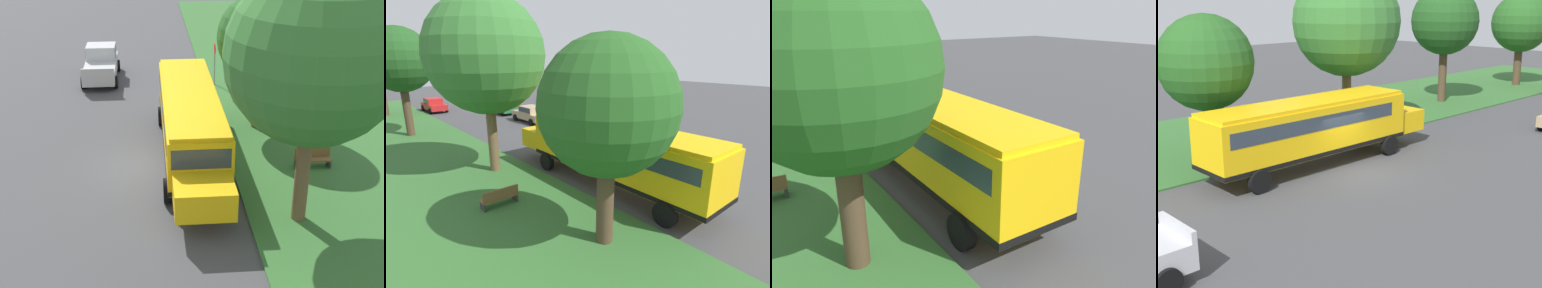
# 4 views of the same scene
# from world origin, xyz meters

# --- Properties ---
(ground_plane) EXTENTS (120.00, 120.00, 0.00)m
(ground_plane) POSITION_xyz_m (0.00, 0.00, 0.00)
(ground_plane) COLOR #424244
(grass_verge) EXTENTS (12.00, 80.00, 0.08)m
(grass_verge) POSITION_xyz_m (-10.00, 0.00, 0.04)
(grass_verge) COLOR #33662D
(grass_verge) RESTS_ON ground
(school_bus) EXTENTS (2.84, 12.42, 3.16)m
(school_bus) POSITION_xyz_m (-2.25, -0.77, 1.92)
(school_bus) COLOR yellow
(school_bus) RESTS_ON ground
(oak_tree_beside_bus) EXTENTS (4.44, 4.44, 7.02)m
(oak_tree_beside_bus) POSITION_xyz_m (-5.97, -4.07, 4.86)
(oak_tree_beside_bus) COLOR #4C3826
(oak_tree_beside_bus) RESTS_ON ground
(oak_tree_roadside_mid) EXTENTS (6.10, 6.10, 9.42)m
(oak_tree_roadside_mid) POSITION_xyz_m (-5.88, 4.83, 6.41)
(oak_tree_roadside_mid) COLOR brown
(oak_tree_roadside_mid) RESTS_ON ground
(oak_tree_far_end) EXTENTS (4.95, 4.95, 8.52)m
(oak_tree_far_end) POSITION_xyz_m (-7.58, 16.46, 6.07)
(oak_tree_far_end) COLOR #4C3826
(oak_tree_far_end) RESTS_ON ground
(oak_tree_across_road) EXTENTS (5.07, 5.07, 8.06)m
(oak_tree_across_road) POSITION_xyz_m (-7.67, 28.00, 5.46)
(oak_tree_across_road) COLOR #4C3826
(oak_tree_across_road) RESTS_ON ground
(park_bench) EXTENTS (1.61, 0.53, 0.92)m
(park_bench) POSITION_xyz_m (-7.63, 0.75, 0.47)
(park_bench) COLOR brown
(park_bench) RESTS_ON ground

